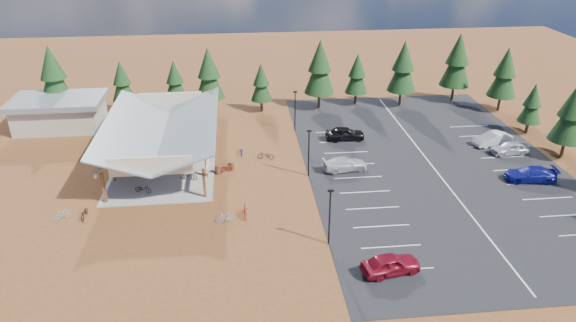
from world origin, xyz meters
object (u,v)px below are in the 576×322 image
Objects in this scene: bike_1 at (140,158)px; car_7 at (530,174)px; bike_11 at (245,211)px; car_3 at (345,164)px; bike_9 at (62,215)px; trash_bin_1 at (231,166)px; car_9 at (492,139)px; bike_8 at (84,213)px; lamp_post_1 at (309,150)px; outbuilding at (59,112)px; bike_0 at (143,189)px; trash_bin_0 at (218,170)px; lamp_post_2 at (295,108)px; bike_6 at (186,156)px; bike_7 at (195,135)px; bike_14 at (242,151)px; bike_pavilion at (162,129)px; bike_2 at (143,145)px; car_8 at (510,148)px; bike_15 at (225,168)px; lamp_post_0 at (330,213)px; car_4 at (345,133)px; bike_13 at (226,218)px; bike_4 at (188,175)px; bike_5 at (187,156)px; car_0 at (391,264)px; bike_16 at (266,155)px.

car_7 is (39.73, -8.00, 0.13)m from bike_1.
car_3 is at bearing 37.65° from bike_11.
bike_11 reaches higher than bike_9.
car_9 is (30.17, 3.08, 0.34)m from trash_bin_1.
lamp_post_1 is at bearing 16.78° from bike_8.
outbuilding is 6.53× the size of bike_0.
lamp_post_2 is at bearing 48.66° from trash_bin_0.
car_9 is (45.07, 11.26, 0.30)m from bike_9.
bike_0 is (-7.07, -3.49, 0.09)m from trash_bin_0.
bike_11 reaches higher than bike_6.
bike_9 is at bearing -151.24° from trash_bin_1.
lamp_post_1 reaches higher than bike_7.
bike_6 is 35.84m from car_7.
trash_bin_0 is 0.50× the size of bike_1.
car_7 is at bearing -110.65° from car_3.
bike_14 is at bearing 59.19° from trash_bin_0.
lamp_post_1 reaches higher than bike_pavilion.
car_9 is (40.22, -3.12, 0.27)m from bike_2.
bike_2 is 23.23m from car_3.
car_7 reaches higher than bike_8.
car_7 reaches higher than bike_2.
bike_11 is 0.44× the size of car_8.
bike_15 is at bearing -35.25° from outbuilding.
lamp_post_0 reaches higher than bike_1.
bike_11 is (-6.72, -7.10, -2.42)m from lamp_post_1.
bike_11 is at bearing -91.38° from bike_14.
lamp_post_1 is 1.12× the size of car_4.
bike_1 is at bearing 73.70° from bike_8.
bike_pavilion reaches higher than car_3.
car_8 is at bearing -108.22° from car_4.
car_9 is (34.45, -5.18, 0.18)m from bike_7.
car_8 is (31.01, 0.49, 0.31)m from trash_bin_1.
car_3 reaches higher than bike_2.
car_9 reaches higher than bike_15.
car_7 is (30.63, -4.98, 0.24)m from bike_15.
bike_8 is (-11.63, -7.30, 0.04)m from trash_bin_0.
trash_bin_1 is 30.33m from car_9.
bike_13 is at bearing -174.42° from bike_7.
bike_5 is at bearing 21.61° from bike_4.
car_9 is at bearing 15.65° from bike_8.
bike_15 is (12.38, 7.41, 0.04)m from bike_8.
bike_1 is at bearing -93.32° from car_7.
bike_7 is 1.05× the size of bike_9.
bike_0 is at bearing 153.77° from bike_5.
car_8 is (35.29, -7.77, 0.15)m from bike_7.
trash_bin_1 is 4.78m from bike_4.
lamp_post_0 is 6.17m from car_0.
bike_6 is at bearing -101.05° from car_9.
bike_16 is (8.11, 4.05, -0.11)m from bike_4.
car_7 is (22.08, -15.43, -2.21)m from lamp_post_2.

